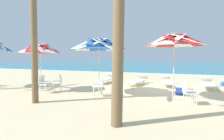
{
  "coord_description": "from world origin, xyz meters",
  "views": [
    {
      "loc": [
        0.35,
        -9.74,
        1.83
      ],
      "look_at": [
        -3.06,
        0.13,
        1.0
      ],
      "focal_mm": 28.21,
      "sensor_mm": 36.0,
      "label": 1
    }
  ],
  "objects_px": {
    "plastic_chair_1": "(99,85)",
    "sun_lounger_3": "(106,79)",
    "beach_umbrella_2": "(40,49)",
    "plastic_chair_2": "(44,83)",
    "plastic_chair_0": "(188,91)",
    "plastic_chair_3": "(58,82)",
    "beach_ball": "(222,84)",
    "palm_tree_1": "(33,20)",
    "sun_lounger_1": "(167,81)",
    "palm_tree_2": "(118,11)",
    "sun_lounger_2": "(138,80)",
    "beach_umbrella_0": "(174,41)",
    "cooler_box": "(181,90)",
    "sun_lounger_0": "(208,84)",
    "beach_umbrella_1": "(99,45)"
  },
  "relations": [
    {
      "from": "sun_lounger_3",
      "to": "palm_tree_2",
      "type": "relative_size",
      "value": 0.46
    },
    {
      "from": "cooler_box",
      "to": "beach_umbrella_2",
      "type": "bearing_deg",
      "value": -168.27
    },
    {
      "from": "plastic_chair_1",
      "to": "palm_tree_2",
      "type": "distance_m",
      "value": 4.16
    },
    {
      "from": "plastic_chair_3",
      "to": "palm_tree_2",
      "type": "bearing_deg",
      "value": -36.84
    },
    {
      "from": "palm_tree_1",
      "to": "palm_tree_2",
      "type": "relative_size",
      "value": 1.04
    },
    {
      "from": "beach_umbrella_1",
      "to": "plastic_chair_3",
      "type": "bearing_deg",
      "value": -176.51
    },
    {
      "from": "sun_lounger_0",
      "to": "beach_ball",
      "type": "relative_size",
      "value": 8.41
    },
    {
      "from": "plastic_chair_3",
      "to": "sun_lounger_3",
      "type": "height_order",
      "value": "plastic_chair_3"
    },
    {
      "from": "plastic_chair_2",
      "to": "cooler_box",
      "type": "bearing_deg",
      "value": 15.49
    },
    {
      "from": "sun_lounger_0",
      "to": "cooler_box",
      "type": "height_order",
      "value": "sun_lounger_0"
    },
    {
      "from": "beach_umbrella_2",
      "to": "sun_lounger_1",
      "type": "bearing_deg",
      "value": 31.56
    },
    {
      "from": "plastic_chair_2",
      "to": "sun_lounger_3",
      "type": "height_order",
      "value": "plastic_chair_2"
    },
    {
      "from": "sun_lounger_3",
      "to": "plastic_chair_2",
      "type": "bearing_deg",
      "value": -113.31
    },
    {
      "from": "beach_umbrella_2",
      "to": "plastic_chair_2",
      "type": "distance_m",
      "value": 1.8
    },
    {
      "from": "plastic_chair_2",
      "to": "palm_tree_2",
      "type": "height_order",
      "value": "palm_tree_2"
    },
    {
      "from": "plastic_chair_0",
      "to": "beach_umbrella_2",
      "type": "xyz_separation_m",
      "value": [
        -7.1,
        0.3,
        1.7
      ]
    },
    {
      "from": "sun_lounger_3",
      "to": "beach_umbrella_2",
      "type": "bearing_deg",
      "value": -120.87
    },
    {
      "from": "beach_umbrella_2",
      "to": "sun_lounger_3",
      "type": "bearing_deg",
      "value": 59.13
    },
    {
      "from": "beach_umbrella_1",
      "to": "plastic_chair_3",
      "type": "relative_size",
      "value": 3.13
    },
    {
      "from": "beach_umbrella_2",
      "to": "plastic_chair_2",
      "type": "height_order",
      "value": "beach_umbrella_2"
    },
    {
      "from": "beach_umbrella_1",
      "to": "plastic_chair_1",
      "type": "distance_m",
      "value": 1.91
    },
    {
      "from": "beach_umbrella_2",
      "to": "palm_tree_1",
      "type": "height_order",
      "value": "palm_tree_1"
    },
    {
      "from": "sun_lounger_1",
      "to": "sun_lounger_3",
      "type": "xyz_separation_m",
      "value": [
        -3.99,
        -0.1,
        0.0
      ]
    },
    {
      "from": "palm_tree_1",
      "to": "beach_umbrella_0",
      "type": "bearing_deg",
      "value": 23.07
    },
    {
      "from": "sun_lounger_0",
      "to": "sun_lounger_1",
      "type": "relative_size",
      "value": 0.98
    },
    {
      "from": "plastic_chair_1",
      "to": "sun_lounger_1",
      "type": "relative_size",
      "value": 0.39
    },
    {
      "from": "sun_lounger_3",
      "to": "plastic_chair_1",
      "type": "bearing_deg",
      "value": -73.61
    },
    {
      "from": "beach_umbrella_0",
      "to": "plastic_chair_0",
      "type": "height_order",
      "value": "beach_umbrella_0"
    },
    {
      "from": "plastic_chair_2",
      "to": "palm_tree_1",
      "type": "xyz_separation_m",
      "value": [
        0.96,
        -1.59,
        2.7
      ]
    },
    {
      "from": "beach_ball",
      "to": "sun_lounger_0",
      "type": "bearing_deg",
      "value": -127.61
    },
    {
      "from": "beach_umbrella_0",
      "to": "sun_lounger_0",
      "type": "relative_size",
      "value": 1.27
    },
    {
      "from": "plastic_chair_2",
      "to": "plastic_chair_3",
      "type": "relative_size",
      "value": 1.0
    },
    {
      "from": "plastic_chair_2",
      "to": "plastic_chair_1",
      "type": "bearing_deg",
      "value": 3.98
    },
    {
      "from": "sun_lounger_3",
      "to": "sun_lounger_0",
      "type": "bearing_deg",
      "value": -1.02
    },
    {
      "from": "sun_lounger_2",
      "to": "sun_lounger_1",
      "type": "bearing_deg",
      "value": 4.81
    },
    {
      "from": "beach_umbrella_0",
      "to": "plastic_chair_2",
      "type": "xyz_separation_m",
      "value": [
        -6.08,
        -0.59,
        -1.94
      ]
    },
    {
      "from": "sun_lounger_2",
      "to": "sun_lounger_3",
      "type": "bearing_deg",
      "value": 178.53
    },
    {
      "from": "plastic_chair_1",
      "to": "sun_lounger_0",
      "type": "height_order",
      "value": "plastic_chair_1"
    },
    {
      "from": "beach_umbrella_2",
      "to": "plastic_chair_2",
      "type": "bearing_deg",
      "value": -36.6
    },
    {
      "from": "plastic_chair_1",
      "to": "beach_umbrella_2",
      "type": "height_order",
      "value": "beach_umbrella_2"
    },
    {
      "from": "plastic_chair_3",
      "to": "beach_ball",
      "type": "height_order",
      "value": "plastic_chair_3"
    },
    {
      "from": "beach_umbrella_0",
      "to": "beach_ball",
      "type": "relative_size",
      "value": 10.68
    },
    {
      "from": "cooler_box",
      "to": "beach_ball",
      "type": "xyz_separation_m",
      "value": [
        2.54,
        3.53,
        -0.07
      ]
    },
    {
      "from": "plastic_chair_0",
      "to": "cooler_box",
      "type": "xyz_separation_m",
      "value": [
        -0.19,
        1.74,
        -0.3
      ]
    },
    {
      "from": "plastic_chair_3",
      "to": "sun_lounger_1",
      "type": "distance_m",
      "value": 6.42
    },
    {
      "from": "plastic_chair_1",
      "to": "sun_lounger_3",
      "type": "relative_size",
      "value": 0.39
    },
    {
      "from": "beach_umbrella_0",
      "to": "palm_tree_2",
      "type": "bearing_deg",
      "value": -114.04
    },
    {
      "from": "palm_tree_1",
      "to": "cooler_box",
      "type": "relative_size",
      "value": 9.93
    },
    {
      "from": "beach_umbrella_0",
      "to": "sun_lounger_2",
      "type": "height_order",
      "value": "beach_umbrella_0"
    },
    {
      "from": "beach_umbrella_1",
      "to": "beach_umbrella_0",
      "type": "bearing_deg",
      "value": -0.58
    }
  ]
}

